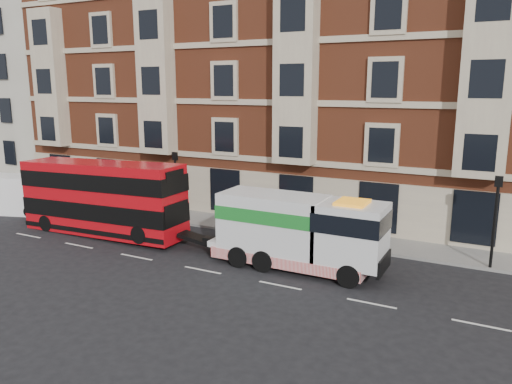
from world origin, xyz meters
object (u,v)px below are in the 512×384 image
tow_truck (296,231)px  pedestrian (109,193)px  box_van (16,195)px  double_decker_bus (102,197)px

tow_truck → pedestrian: 17.33m
box_van → tow_truck: bearing=-19.6°
tow_truck → box_van: (-20.98, 1.08, -0.59)m
double_decker_bus → pedestrian: 6.94m
double_decker_bus → pedestrian: double_decker_bus is taller
box_van → pedestrian: 6.07m
pedestrian → double_decker_bus: bearing=-26.1°
box_van → pedestrian: box_van is taller
box_van → pedestrian: (4.47, 4.10, -0.24)m
double_decker_bus → tow_truck: double_decker_bus is taller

